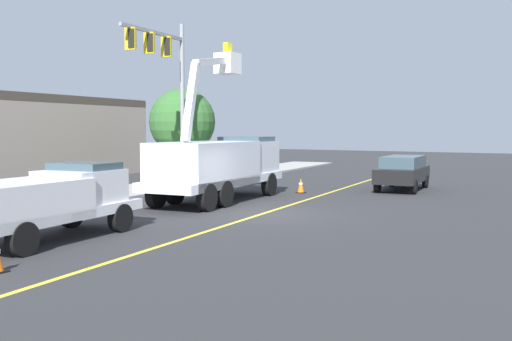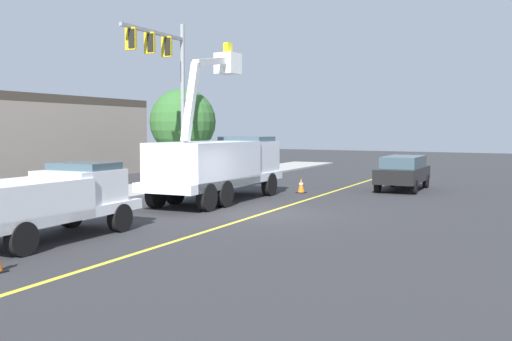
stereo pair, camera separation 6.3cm
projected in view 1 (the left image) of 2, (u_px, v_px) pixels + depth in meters
The scene contains 9 objects.
ground at pixel (262, 214), 20.98m from camera, with size 120.00×120.00×0.00m, color #2D2D30.
sidewalk_far_side at pixel (72, 200), 24.71m from camera, with size 60.00×3.60×0.12m, color #9E9E99.
lane_centre_stripe at pixel (262, 214), 20.98m from camera, with size 50.00×0.16×0.01m, color yellow.
utility_bucket_truck at pixel (219, 163), 24.68m from camera, with size 8.41×3.30×6.82m.
service_pickup_truck at pixel (48, 200), 15.97m from camera, with size 5.78×2.65×2.06m.
passing_minivan at pixel (403, 171), 29.16m from camera, with size 4.97×2.37×1.69m.
traffic_cone_mid_front at pixel (301, 186), 27.89m from camera, with size 0.40×0.40×0.71m.
traffic_signal_mast at pixel (166, 72), 28.93m from camera, with size 5.11×0.85×8.42m.
street_tree_right at pixel (182, 122), 34.12m from camera, with size 3.85×3.85×5.39m.
Camera 1 is at (-17.98, -10.50, 3.05)m, focal length 41.15 mm.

